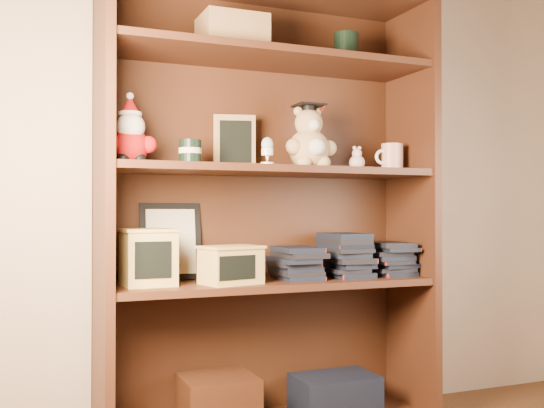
{
  "coord_description": "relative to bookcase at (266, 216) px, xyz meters",
  "views": [
    {
      "loc": [
        -0.85,
        -0.78,
        0.79
      ],
      "look_at": [
        -0.0,
        1.3,
        0.82
      ],
      "focal_mm": 42.0,
      "sensor_mm": 36.0,
      "label": 1
    }
  ],
  "objects": [
    {
      "name": "egg_cup",
      "position": [
        -0.05,
        -0.13,
        0.22
      ],
      "size": [
        0.05,
        0.05,
        0.1
      ],
      "color": "white",
      "rests_on": "shelf_upper"
    },
    {
      "name": "pink_figurine",
      "position": [
        0.35,
        -0.05,
        0.21
      ],
      "size": [
        0.06,
        0.06,
        0.09
      ],
      "color": "beige",
      "rests_on": "shelf_upper"
    },
    {
      "name": "shelf_lower",
      "position": [
        0.0,
        -0.05,
        -0.24
      ],
      "size": [
        1.14,
        0.33,
        0.02
      ],
      "color": "#412112",
      "rests_on": "ground"
    },
    {
      "name": "pencils_box",
      "position": [
        -0.17,
        -0.12,
        -0.16
      ],
      "size": [
        0.22,
        0.19,
        0.13
      ],
      "color": "tan",
      "rests_on": "shelf_lower"
    },
    {
      "name": "santa_plush",
      "position": [
        -0.5,
        -0.06,
        0.26
      ],
      "size": [
        0.17,
        0.12,
        0.24
      ],
      "color": "#A50F0F",
      "rests_on": "shelf_upper"
    },
    {
      "name": "chalkboard_plaque",
      "position": [
        -0.1,
        0.06,
        0.27
      ],
      "size": [
        0.15,
        0.1,
        0.2
      ],
      "color": "#9E7547",
      "rests_on": "shelf_upper"
    },
    {
      "name": "certificate_frame",
      "position": [
        -0.33,
        0.09,
        -0.09
      ],
      "size": [
        0.22,
        0.06,
        0.27
      ],
      "color": "black",
      "rests_on": "shelf_lower"
    },
    {
      "name": "teachers_tin",
      "position": [
        -0.3,
        -0.05,
        0.21
      ],
      "size": [
        0.08,
        0.08,
        0.09
      ],
      "color": "black",
      "rests_on": "shelf_upper"
    },
    {
      "name": "teacher_mug",
      "position": [
        0.5,
        -0.05,
        0.22
      ],
      "size": [
        0.12,
        0.08,
        0.1
      ],
      "color": "silver",
      "rests_on": "shelf_upper"
    },
    {
      "name": "bookcase",
      "position": [
        0.0,
        0.0,
        0.0
      ],
      "size": [
        1.2,
        0.35,
        1.6
      ],
      "color": "#412112",
      "rests_on": "ground"
    },
    {
      "name": "book_stack_right",
      "position": [
        0.48,
        -0.05,
        -0.16
      ],
      "size": [
        0.14,
        0.2,
        0.13
      ],
      "color": "black",
      "rests_on": "shelf_lower"
    },
    {
      "name": "treats_box",
      "position": [
        -0.44,
        -0.05,
        -0.13
      ],
      "size": [
        0.18,
        0.18,
        0.19
      ],
      "color": "tan",
      "rests_on": "shelf_lower"
    },
    {
      "name": "book_stack_left",
      "position": [
        0.09,
        -0.05,
        -0.17
      ],
      "size": [
        0.14,
        0.2,
        0.11
      ],
      "color": "black",
      "rests_on": "shelf_lower"
    },
    {
      "name": "grad_teddy_bear",
      "position": [
        0.15,
        -0.06,
        0.26
      ],
      "size": [
        0.2,
        0.17,
        0.24
      ],
      "color": "tan",
      "rests_on": "shelf_upper"
    },
    {
      "name": "shelf_upper",
      "position": [
        0.0,
        -0.05,
        0.16
      ],
      "size": [
        1.14,
        0.33,
        0.02
      ],
      "color": "#412112",
      "rests_on": "ground"
    },
    {
      "name": "book_stack_mid",
      "position": [
        0.29,
        -0.05,
        -0.16
      ],
      "size": [
        0.14,
        0.2,
        0.14
      ],
      "color": "black",
      "rests_on": "shelf_lower"
    }
  ]
}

